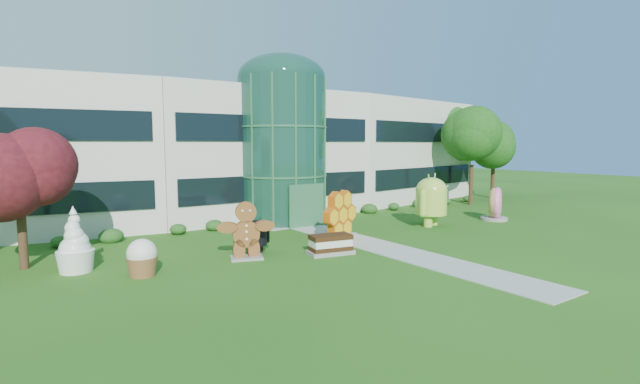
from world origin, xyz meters
TOP-DOWN VIEW (x-y plane):
  - ground at (0.00, 0.00)m, footprint 140.00×140.00m
  - building at (0.00, 18.00)m, footprint 46.00×15.00m
  - atrium at (0.00, 12.00)m, footprint 6.00×6.00m
  - walkway at (0.00, 2.00)m, footprint 2.40×20.00m
  - tree_red at (-15.50, 7.50)m, footprint 4.00×4.00m
  - trees_backdrop at (0.00, 13.00)m, footprint 52.00×8.00m
  - android_green at (6.98, 4.71)m, footprint 3.88×3.22m
  - android_black at (-5.91, 4.43)m, footprint 1.90×1.45m
  - donut at (12.37, 3.69)m, footprint 2.51×2.10m
  - gingerbread at (-6.85, 3.60)m, footprint 3.18×2.03m
  - ice_cream_sandwich at (-3.06, 2.10)m, footprint 2.38×1.51m
  - honeycomb at (-0.22, 5.07)m, footprint 3.29×2.12m
  - froyo at (-13.73, 5.68)m, footprint 2.12×2.12m
  - cupcake at (-11.58, 3.44)m, footprint 1.71×1.71m

SIDE VIEW (x-z plane):
  - ground at x=0.00m, z-range 0.00..0.00m
  - walkway at x=0.00m, z-range 0.00..0.04m
  - ice_cream_sandwich at x=-3.06m, z-range 0.00..0.98m
  - cupcake at x=-11.58m, z-range 0.00..1.55m
  - android_black at x=-5.91m, z-range 0.00..1.94m
  - donut at x=12.37m, z-range 0.00..2.36m
  - honeycomb at x=-0.22m, z-range 0.00..2.43m
  - gingerbread at x=-6.85m, z-range 0.00..2.74m
  - froyo at x=-13.73m, z-range 0.00..2.76m
  - android_green at x=6.98m, z-range 0.00..3.76m
  - tree_red at x=-15.50m, z-range 0.00..6.00m
  - trees_backdrop at x=0.00m, z-range 0.00..8.40m
  - building at x=0.00m, z-range 0.00..9.30m
  - atrium at x=0.00m, z-range 0.00..9.80m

